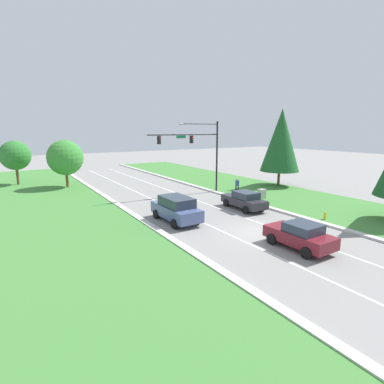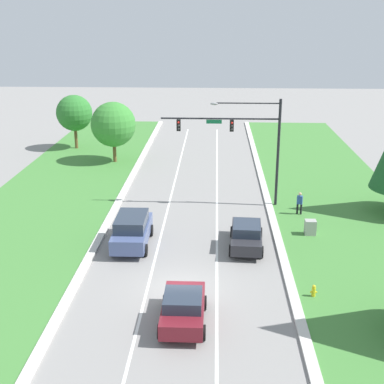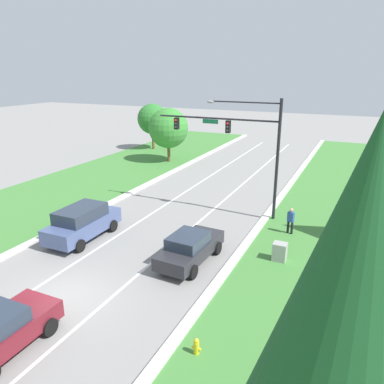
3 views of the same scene
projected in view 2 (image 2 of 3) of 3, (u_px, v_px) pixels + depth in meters
name	position (u px, v px, depth m)	size (l,w,h in m)	color
ground_plane	(182.00, 289.00, 27.61)	(160.00, 160.00, 0.00)	gray
curb_strip_right	(292.00, 291.00, 27.34)	(0.50, 90.00, 0.15)	beige
curb_strip_left	(74.00, 286.00, 27.83)	(0.50, 90.00, 0.15)	beige
lane_stripe_inner_left	(147.00, 289.00, 27.68)	(0.14, 81.00, 0.01)	white
lane_stripe_inner_right	(217.00, 290.00, 27.53)	(0.14, 81.00, 0.01)	white
traffic_signal_mast	(244.00, 135.00, 38.17)	(8.54, 0.41, 7.91)	black
charcoal_sedan	(246.00, 235.00, 32.38)	(2.19, 4.69, 1.62)	#28282D
slate_blue_suv	(132.00, 230.00, 32.58)	(2.22, 4.92, 1.97)	#475684
burgundy_sedan	(183.00, 308.00, 24.31)	(2.11, 4.11, 1.60)	maroon
utility_cabinet	(310.00, 228.00, 34.21)	(0.70, 0.60, 1.04)	#9E9E99
pedestrian	(300.00, 203.00, 37.56)	(0.43, 0.33, 1.69)	black
fire_hydrant	(314.00, 291.00, 26.72)	(0.34, 0.20, 0.70)	gold
oak_near_left_tree	(113.00, 124.00, 50.18)	(4.22, 4.22, 5.81)	brown
oak_far_left_tree	(74.00, 113.00, 55.35)	(3.72, 3.72, 5.67)	brown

